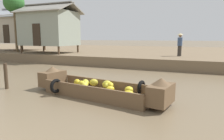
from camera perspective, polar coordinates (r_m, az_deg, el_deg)
ground_plane at (r=11.49m, az=2.73°, el=-1.45°), size 300.00×300.00×0.00m
riverbank_strip at (r=23.35m, az=13.49°, el=4.42°), size 160.00×20.00×0.72m
banana_boat at (r=7.36m, az=-3.88°, el=-4.87°), size 5.20×1.85×0.90m
stilt_house_left at (r=24.62m, az=-23.73°, el=10.22°), size 4.63×4.08×4.45m
stilt_house_mid_left at (r=19.52m, az=-16.72°, el=10.96°), size 5.07×3.70×4.29m
palm_tree_near at (r=21.79m, az=-25.21°, el=16.10°), size 1.83×1.83×5.41m
vendor_person at (r=15.99m, az=18.04°, el=6.93°), size 0.44×0.44×1.66m
mooring_post at (r=9.39m, az=-26.99°, el=-1.50°), size 0.14×0.14×1.04m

